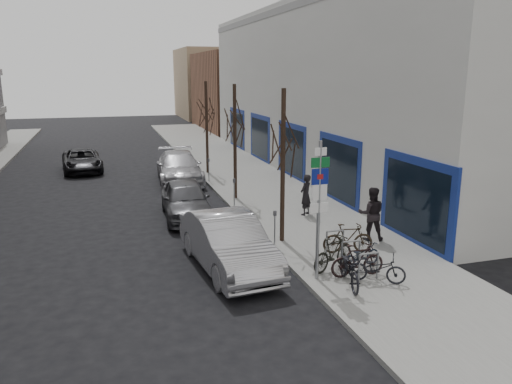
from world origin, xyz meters
TOP-DOWN VIEW (x-y plane):
  - ground at (0.00, 0.00)m, footprint 120.00×120.00m
  - sidewalk_east at (4.50, 10.00)m, footprint 5.00×70.00m
  - commercial_building at (17.00, 16.00)m, footprint 20.00×32.00m
  - brick_building_far at (13.00, 40.00)m, footprint 12.00×14.00m
  - tan_building_far at (13.50, 55.00)m, footprint 13.00×12.00m
  - highway_sign_pole at (2.40, -0.01)m, footprint 0.55×0.10m
  - bike_rack at (3.80, 0.60)m, footprint 0.66×2.26m
  - tree_near at (2.60, 3.50)m, footprint 1.80×1.80m
  - tree_mid at (2.60, 10.00)m, footprint 1.80×1.80m
  - tree_far at (2.60, 16.50)m, footprint 1.80×1.80m
  - meter_front at (2.15, 3.00)m, footprint 0.10×0.08m
  - meter_mid at (2.15, 8.50)m, footprint 0.10×0.08m
  - meter_back at (2.15, 14.00)m, footprint 0.10×0.08m
  - bike_near_left at (3.09, -0.70)m, footprint 0.96×1.98m
  - bike_near_right at (3.61, -0.19)m, footprint 1.70×0.59m
  - bike_mid_curb at (4.03, 0.36)m, footprint 1.59×0.87m
  - bike_mid_inner at (3.15, 0.51)m, footprint 1.83×1.23m
  - bike_far_curb at (3.94, -0.74)m, footprint 1.63×1.29m
  - bike_far_inner at (4.26, 1.66)m, footprint 1.77×0.82m
  - parked_car_front at (0.21, 1.86)m, footprint 2.31×5.35m
  - parked_car_mid at (-0.13, 7.86)m, footprint 2.11×4.75m
  - parked_car_back at (0.67, 14.93)m, footprint 2.71×5.92m
  - lane_car at (-4.63, 19.85)m, footprint 2.64×5.05m
  - pedestrian_near at (4.68, 6.32)m, footprint 0.75×0.72m
  - pedestrian_far at (5.67, 2.65)m, footprint 0.85×0.72m

SIDE VIEW (x-z plane):
  - ground at x=0.00m, z-range 0.00..0.00m
  - sidewalk_east at x=4.50m, z-range 0.00..0.15m
  - bike_mid_curb at x=4.03m, z-range 0.15..1.08m
  - bike_far_curb at x=3.94m, z-range 0.15..1.14m
  - bike_near_right at x=3.61m, z-range 0.15..1.17m
  - bike_rack at x=3.80m, z-range 0.24..1.07m
  - bike_far_inner at x=4.26m, z-range 0.15..1.19m
  - lane_car at x=-4.63m, z-range 0.00..1.36m
  - bike_mid_inner at x=3.15m, z-range 0.15..1.22m
  - bike_near_left at x=3.09m, z-range 0.15..1.31m
  - parked_car_mid at x=-0.13m, z-range 0.00..1.59m
  - parked_car_back at x=0.67m, z-range 0.00..1.68m
  - parked_car_front at x=0.21m, z-range 0.00..1.71m
  - meter_front at x=2.15m, z-range 0.28..1.55m
  - meter_mid at x=2.15m, z-range 0.28..1.55m
  - meter_back at x=2.15m, z-range 0.28..1.55m
  - pedestrian_near at x=4.68m, z-range 0.15..1.88m
  - pedestrian_far at x=5.67m, z-range 0.15..2.11m
  - highway_sign_pole at x=2.40m, z-range 0.36..4.56m
  - brick_building_far at x=13.00m, z-range 0.00..8.00m
  - tree_near at x=2.60m, z-range 1.35..6.85m
  - tree_mid at x=2.60m, z-range 1.35..6.85m
  - tree_far at x=2.60m, z-range 1.35..6.85m
  - tan_building_far at x=13.50m, z-range 0.00..9.00m
  - commercial_building at x=17.00m, z-range 0.00..10.00m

